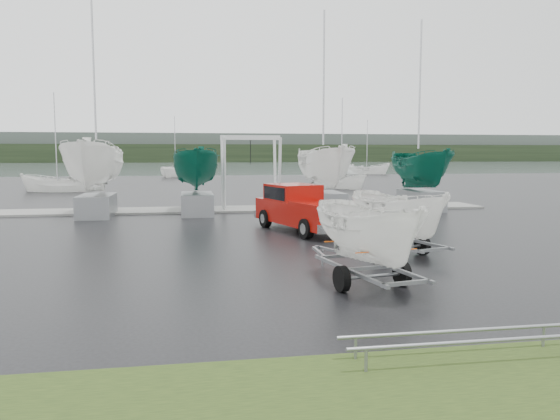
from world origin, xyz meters
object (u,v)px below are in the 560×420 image
object	(u,v)px
pickup_truck	(301,207)
trailer_parked	(370,180)
trailer_hitched	(399,174)
boat_hoist	(250,162)

from	to	relation	value
pickup_truck	trailer_parked	size ratio (longest dim) A/B	1.26
trailer_hitched	trailer_parked	size ratio (longest dim) A/B	0.99
pickup_truck	boat_hoist	size ratio (longest dim) A/B	1.43
trailer_hitched	boat_hoist	world-z (taller)	trailer_hitched
trailer_hitched	trailer_parked	world-z (taller)	trailer_parked
trailer_hitched	boat_hoist	distance (m)	14.62
trailer_parked	boat_hoist	size ratio (longest dim) A/B	1.13
trailer_parked	boat_hoist	world-z (taller)	trailer_parked
pickup_truck	trailer_parked	xyz separation A→B (m)	(-0.36, -9.59, 1.57)
pickup_truck	trailer_parked	bearing A→B (deg)	-108.91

